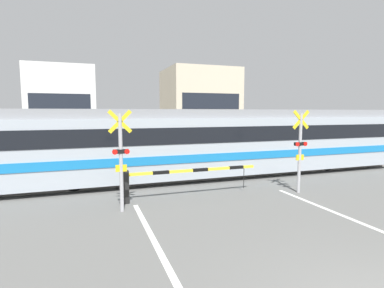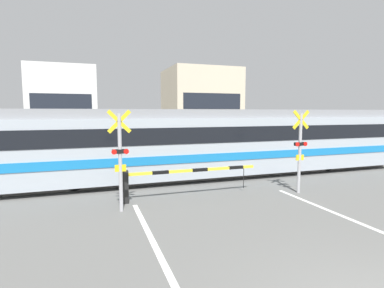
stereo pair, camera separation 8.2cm
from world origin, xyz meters
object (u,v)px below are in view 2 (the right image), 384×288
object	(u,v)px
commuter_train	(213,141)
crossing_signal_right	(300,148)
crossing_barrier_near	(167,177)
crossing_barrier_far	(196,151)
pedestrian	(154,142)
crossing_signal_left	(120,156)

from	to	relation	value
commuter_train	crossing_signal_right	world-z (taller)	commuter_train
crossing_barrier_near	crossing_signal_right	world-z (taller)	crossing_signal_right
crossing_barrier_far	crossing_signal_right	size ratio (longest dim) A/B	1.58
crossing_signal_right	pedestrian	bearing A→B (deg)	108.34
commuter_train	crossing_signal_left	xyz separation A→B (m)	(-4.44, -3.62, 0.02)
crossing_signal_left	pedestrian	distance (m)	10.25
crossing_signal_left	crossing_signal_right	size ratio (longest dim) A/B	1.00
commuter_train	pedestrian	size ratio (longest dim) A/B	10.67
commuter_train	pedestrian	world-z (taller)	commuter_train
commuter_train	pedestrian	distance (m)	6.35
crossing_barrier_near	pedestrian	distance (m)	9.16
crossing_signal_left	crossing_barrier_far	bearing A→B (deg)	54.79
commuter_train	crossing_barrier_far	xyz separation A→B (m)	(0.25, 3.03, -0.87)
crossing_barrier_near	crossing_signal_left	distance (m)	1.94
pedestrian	crossing_barrier_near	bearing A→B (deg)	-99.12
crossing_barrier_near	crossing_barrier_far	size ratio (longest dim) A/B	1.00
pedestrian	crossing_signal_left	bearing A→B (deg)	-107.07
crossing_signal_left	pedestrian	world-z (taller)	crossing_signal_left
commuter_train	crossing_barrier_far	size ratio (longest dim) A/B	4.02
crossing_barrier_far	crossing_signal_left	world-z (taller)	crossing_signal_left
crossing_signal_left	crossing_signal_right	bearing A→B (deg)	0.00
crossing_barrier_far	crossing_signal_left	xyz separation A→B (m)	(-4.69, -6.65, 0.88)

